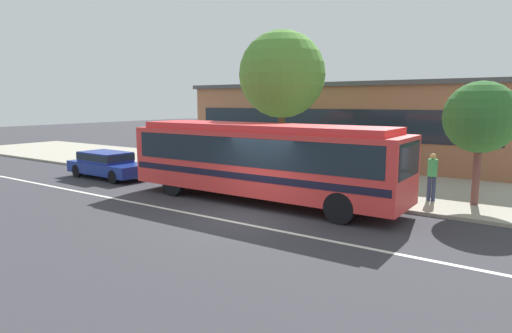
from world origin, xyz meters
The scene contains 11 objects.
ground_plane centered at (0.00, 0.00, 0.00)m, with size 120.00×120.00×0.00m, color #35343A.
sidewalk_slab centered at (0.00, 7.36, 0.06)m, with size 60.00×8.00×0.12m, color #A29B8A.
lane_stripe_center centered at (0.00, -0.80, 0.00)m, with size 56.00×0.16×0.01m, color silver.
transit_bus centered at (-0.83, 2.01, 1.70)m, with size 10.85×2.54×2.93m.
sedan_behind_bus centered at (-9.97, 2.01, 0.72)m, with size 4.57×1.91×1.29m.
pedestrian_waiting_near_sign centered at (-4.55, 4.46, 1.14)m, with size 0.40×0.40×1.73m.
pedestrian_walking_along_curb centered at (4.53, 5.28, 1.15)m, with size 0.36×0.36×1.76m.
bus_stop_sign centered at (2.29, 3.67, 1.81)m, with size 0.11×0.44×2.64m.
street_tree_near_stop centered at (-2.53, 6.28, 4.97)m, with size 4.02×4.02×6.88m.
street_tree_mid_block centered at (5.95, 5.51, 3.19)m, with size 2.48×2.48×4.33m.
station_building centered at (-2.46, 13.95, 2.41)m, with size 19.50×6.49×4.81m.
Camera 1 is at (8.08, -11.28, 3.75)m, focal length 30.44 mm.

